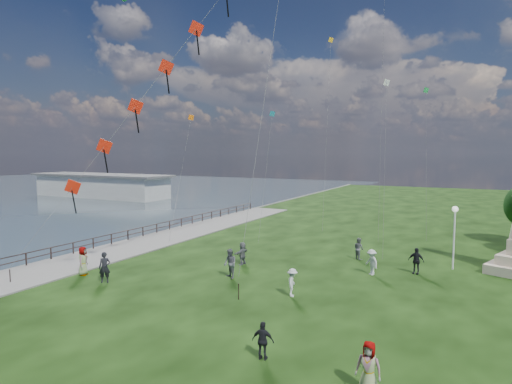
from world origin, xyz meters
The scene contains 16 objects.
waterfront centered at (-15.24, 8.99, -0.06)m, with size 200.00×200.00×1.51m.
pier_pavilion centered at (-52.00, 42.00, 1.84)m, with size 30.00×8.00×4.40m.
lamppost centered at (10.72, 15.17, 3.19)m, with size 0.41×0.41×4.43m.
person_0 centered at (-8.48, 1.88, 0.96)m, with size 0.70×0.46×1.92m, color black.
person_1 centered at (-2.00, 6.27, 0.95)m, with size 0.93×0.57×1.90m, color #595960.
person_2 centered at (2.93, 4.84, 0.80)m, with size 1.03×0.53×1.59m, color silver.
person_3 centered at (4.74, -2.54, 0.76)m, with size 0.89×0.46×1.52m, color black.
person_4 centered at (8.94, -3.00, 0.89)m, with size 0.87×0.53×1.78m, color #595960.
person_6 centered at (-3.06, 9.82, 0.78)m, with size 0.57×0.37×1.56m, color black.
person_7 centered at (4.20, 14.97, 0.83)m, with size 0.81×0.50×1.66m, color #595960.
person_8 centered at (5.97, 11.24, 0.85)m, with size 1.10×0.57×1.70m, color silver.
person_9 centered at (8.56, 12.83, 0.89)m, with size 1.04×0.53×1.77m, color black.
person_10 centered at (-11.01, 2.40, 0.96)m, with size 0.93×0.57×1.91m, color #595960.
person_11 centered at (-2.95, 9.64, 0.82)m, with size 1.52×0.65×1.63m, color #595960.
red_kite_train centered at (-7.07, 4.61, 11.91)m, with size 10.72×9.35×19.20m.
small_kites centered at (-0.63, 23.57, 13.30)m, with size 21.47×17.02×25.74m.
Camera 1 is at (11.88, -16.98, 8.09)m, focal length 30.00 mm.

